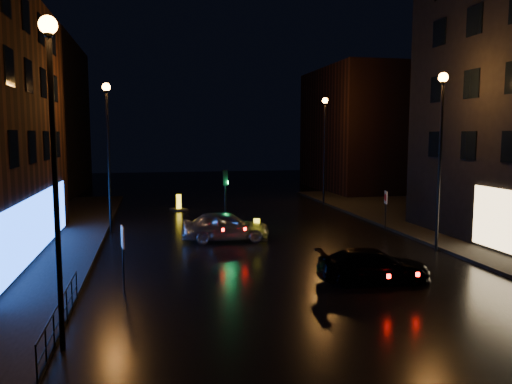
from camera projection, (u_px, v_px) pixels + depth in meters
ground at (323, 303)px, 16.44m from camera, size 120.00×120.00×0.00m
building_far_left at (35, 119)px, 46.40m from camera, size 8.00×16.00×14.00m
building_far_right at (359, 130)px, 49.92m from camera, size 8.00×14.00×12.00m
street_lamp_lnear at (53, 133)px, 12.27m from camera, size 0.44×0.44×8.37m
street_lamp_lfar at (108, 134)px, 27.82m from camera, size 0.44×0.44×8.37m
street_lamp_rnear at (441, 134)px, 23.22m from camera, size 0.44×0.44×8.37m
street_lamp_rfar at (325, 134)px, 38.78m from camera, size 0.44×0.44×8.37m
traffic_signal at (225, 219)px, 29.75m from camera, size 1.40×2.40×3.45m
guard_railing at (60, 309)px, 13.75m from camera, size 0.05×6.04×1.00m
silver_hatchback at (226, 226)px, 26.10m from camera, size 4.66×2.09×1.55m
dark_sedan at (373, 266)px, 18.80m from camera, size 4.42×2.16×1.24m
bollard_near at (257, 234)px, 26.57m from camera, size 0.94×1.32×1.09m
bollard_far at (179, 207)px, 36.70m from camera, size 1.34×1.58×1.17m
road_sign_left at (123, 243)px, 17.51m from camera, size 0.15×0.57×2.35m
road_sign_right at (386, 201)px, 29.08m from camera, size 0.17×0.54×2.26m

